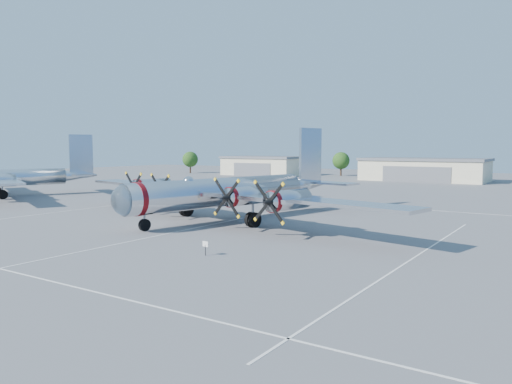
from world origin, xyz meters
The scene contains 9 objects.
ground centered at (0.00, 0.00, 0.00)m, with size 260.00×260.00×0.00m, color #5D5D5F.
parking_lines centered at (0.00, -1.75, 0.01)m, with size 60.00×50.08×0.01m.
hangar_west centered at (-45.00, 81.96, 2.71)m, with size 22.60×14.60×5.40m.
hangar_center centered at (0.00, 81.96, 2.71)m, with size 28.60×14.60×5.40m.
tree_far_west centered at (-70.00, 78.00, 4.22)m, with size 4.80×4.80×6.64m.
tree_west centered at (-25.00, 90.00, 4.22)m, with size 4.80×4.80×6.64m.
main_bomber_b29 centered at (-0.54, 4.69, 0.00)m, with size 47.27×32.33×10.45m, color silver, non-canonical shape.
bomber_west centered at (-46.13, 5.96, 0.00)m, with size 38.55×27.30×10.18m, color silver, non-canonical shape.
info_placard centered at (8.87, -11.36, 0.75)m, with size 0.56×0.10×1.07m.
Camera 1 is at (32.01, -39.63, 8.01)m, focal length 35.00 mm.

